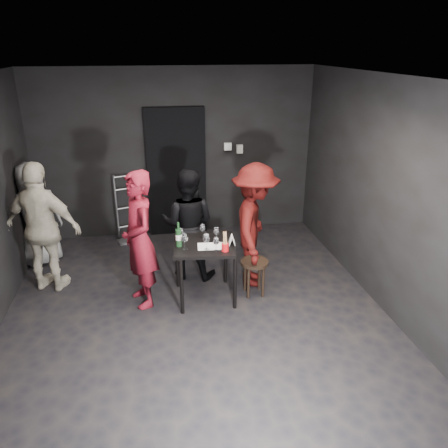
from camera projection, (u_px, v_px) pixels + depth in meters
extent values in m
cube|color=black|center=(196.00, 310.00, 5.30)|extent=(4.50, 5.00, 0.02)
cube|color=silver|center=(189.00, 77.00, 4.27)|extent=(4.50, 5.00, 0.02)
cube|color=black|center=(176.00, 154.00, 7.06)|extent=(4.50, 0.04, 2.70)
cube|color=black|center=(241.00, 353.00, 2.51)|extent=(4.50, 0.04, 2.70)
cube|color=black|center=(382.00, 195.00, 5.15)|extent=(0.04, 5.00, 2.70)
cube|color=black|center=(177.00, 173.00, 7.12)|extent=(0.95, 0.10, 2.10)
cube|color=#B7B7B2|center=(228.00, 146.00, 7.11)|extent=(0.12, 0.06, 0.12)
cube|color=#B7B7B2|center=(240.00, 149.00, 7.17)|extent=(0.10, 0.06, 0.14)
cylinder|color=#B2B2B7|center=(117.00, 208.00, 7.03)|extent=(0.03, 0.03, 1.09)
cylinder|color=#B2B2B7|center=(137.00, 207.00, 7.09)|extent=(0.03, 0.03, 1.09)
cube|color=#B2B2B7|center=(130.00, 240.00, 7.16)|extent=(0.36, 0.20, 0.03)
cylinder|color=black|center=(119.00, 234.00, 7.24)|extent=(0.04, 0.16, 0.16)
cylinder|color=black|center=(139.00, 232.00, 7.29)|extent=(0.04, 0.16, 0.16)
cube|color=black|center=(204.00, 245.00, 5.32)|extent=(0.72, 0.72, 0.04)
cylinder|color=black|center=(182.00, 287.00, 5.12)|extent=(0.04, 0.04, 0.71)
cylinder|color=black|center=(235.00, 282.00, 5.22)|extent=(0.04, 0.04, 0.71)
cylinder|color=black|center=(177.00, 262.00, 5.70)|extent=(0.04, 0.04, 0.71)
cylinder|color=black|center=(225.00, 258.00, 5.80)|extent=(0.04, 0.04, 0.71)
cylinder|color=black|center=(255.00, 262.00, 5.49)|extent=(0.35, 0.35, 0.04)
cylinder|color=black|center=(259.00, 275.00, 5.69)|extent=(0.04, 0.04, 0.41)
cylinder|color=black|center=(245.00, 276.00, 5.66)|extent=(0.04, 0.04, 0.41)
cylinder|color=black|center=(248.00, 284.00, 5.49)|extent=(0.04, 0.04, 0.41)
cylinder|color=black|center=(263.00, 282.00, 5.52)|extent=(0.04, 0.04, 0.41)
imported|color=maroon|center=(139.00, 232.00, 5.13)|extent=(0.64, 0.80, 1.90)
imported|color=black|center=(188.00, 223.00, 5.84)|extent=(0.85, 0.65, 1.55)
imported|color=#3B0908|center=(255.00, 220.00, 5.61)|extent=(0.86, 1.27, 1.80)
imported|color=beige|center=(42.00, 220.00, 5.44)|extent=(1.25, 0.90, 1.94)
imported|color=gray|center=(36.00, 214.00, 6.18)|extent=(0.85, 0.69, 1.53)
cube|color=white|center=(211.00, 246.00, 5.23)|extent=(0.33, 0.23, 0.00)
cylinder|color=black|center=(179.00, 238.00, 5.20)|extent=(0.07, 0.07, 0.22)
cylinder|color=black|center=(178.00, 226.00, 5.14)|extent=(0.03, 0.03, 0.09)
cylinder|color=white|center=(179.00, 237.00, 5.19)|extent=(0.07, 0.07, 0.07)
cylinder|color=#B70F14|center=(225.00, 247.00, 5.10)|extent=(0.08, 0.08, 0.09)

